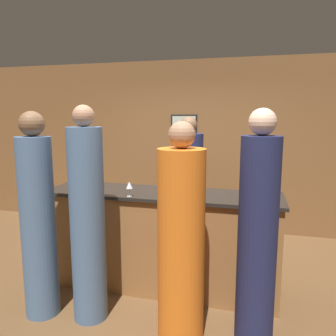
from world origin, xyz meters
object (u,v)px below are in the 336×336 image
(guest_0, at_px, (88,222))
(wine_bottle_0, at_px, (95,175))
(guest_3, at_px, (181,243))
(guest_1, at_px, (38,222))
(guest_2, at_px, (257,236))
(bartender, at_px, (188,194))

(guest_0, height_order, wine_bottle_0, guest_0)
(guest_0, distance_m, guest_3, 0.89)
(guest_1, relative_size, guest_2, 0.99)
(guest_1, distance_m, guest_3, 1.37)
(guest_1, bearing_deg, guest_2, 3.37)
(wine_bottle_0, bearing_deg, guest_3, -37.91)
(bartender, bearing_deg, guest_0, 68.45)
(guest_2, bearing_deg, guest_3, -168.42)
(guest_0, xyz_separation_m, guest_2, (1.50, 0.06, -0.01))
(bartender, bearing_deg, guest_1, 55.95)
(guest_2, distance_m, guest_3, 0.63)
(bartender, xyz_separation_m, guest_2, (0.88, -1.52, 0.05))
(guest_1, distance_m, wine_bottle_0, 1.03)
(guest_0, xyz_separation_m, wine_bottle_0, (-0.40, 0.94, 0.25))
(bartender, xyz_separation_m, guest_1, (-1.11, -1.64, 0.04))
(guest_2, bearing_deg, wine_bottle_0, 155.18)
(guest_1, height_order, guest_2, guest_2)
(guest_1, bearing_deg, guest_0, 6.73)
(guest_2, xyz_separation_m, guest_3, (-0.61, -0.13, -0.07))
(guest_1, relative_size, wine_bottle_0, 7.27)
(bartender, relative_size, guest_3, 1.02)
(guest_0, bearing_deg, bartender, 68.45)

